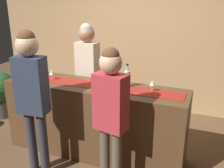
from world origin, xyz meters
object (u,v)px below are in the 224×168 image
at_px(wine_bottle_green, 22,69).
at_px(wine_glass_near_customer, 152,83).
at_px(customer_sipping, 111,108).
at_px(customer_browsing, 32,89).
at_px(wine_bottle_clear, 127,78).
at_px(bartender, 88,66).
at_px(wine_glass_mid_counter, 51,73).

height_order(wine_bottle_green, wine_glass_near_customer, wine_bottle_green).
height_order(wine_bottle_green, customer_sipping, customer_sipping).
bearing_deg(customer_browsing, wine_bottle_clear, 34.82).
bearing_deg(customer_sipping, wine_glass_near_customer, 77.45).
relative_size(wine_glass_near_customer, bartender, 0.08).
relative_size(wine_glass_mid_counter, customer_browsing, 0.08).
bearing_deg(wine_bottle_green, wine_bottle_clear, 5.37).
xyz_separation_m(customer_sipping, customer_browsing, (-0.93, -0.07, 0.10)).
bearing_deg(wine_glass_mid_counter, wine_glass_near_customer, 3.23).
bearing_deg(wine_glass_near_customer, wine_bottle_green, -176.90).
bearing_deg(bartender, wine_bottle_clear, 154.16).
distance_m(customer_sipping, customer_browsing, 0.94).
bearing_deg(wine_bottle_green, customer_sipping, -18.72).
xyz_separation_m(wine_bottle_green, customer_sipping, (1.58, -0.54, -0.11)).
bearing_deg(customer_sipping, customer_browsing, -164.24).
xyz_separation_m(wine_glass_near_customer, wine_glass_mid_counter, (-1.39, -0.08, 0.00)).
bearing_deg(wine_bottle_clear, wine_glass_near_customer, -7.28).
distance_m(wine_glass_mid_counter, bartender, 0.65).
distance_m(wine_bottle_clear, wine_glass_near_customer, 0.34).
height_order(wine_glass_near_customer, customer_sipping, customer_sipping).
distance_m(bartender, customer_browsing, 1.24).
height_order(wine_bottle_clear, wine_glass_mid_counter, wine_bottle_clear).
height_order(wine_glass_near_customer, bartender, bartender).
bearing_deg(wine_glass_mid_counter, wine_bottle_clear, 6.56).
height_order(customer_sipping, customer_browsing, customer_browsing).
distance_m(wine_bottle_green, wine_glass_mid_counter, 0.48).
height_order(wine_glass_mid_counter, customer_sipping, customer_sipping).
distance_m(wine_bottle_green, wine_glass_near_customer, 1.87).
distance_m(wine_glass_near_customer, customer_sipping, 0.71).
height_order(wine_glass_near_customer, customer_browsing, customer_browsing).
height_order(wine_glass_mid_counter, customer_browsing, customer_browsing).
relative_size(wine_bottle_clear, wine_glass_mid_counter, 2.10).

